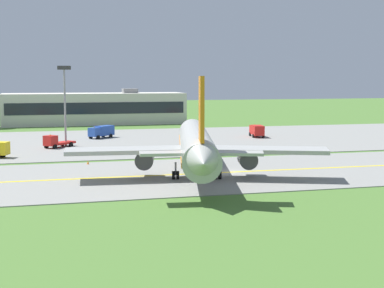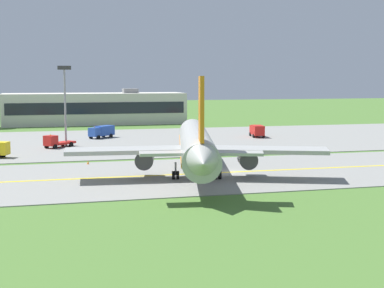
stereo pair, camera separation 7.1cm
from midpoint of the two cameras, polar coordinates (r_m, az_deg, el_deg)
The scene contains 11 objects.
ground_plane at distance 77.58m, azimuth 3.78°, elevation -2.83°, with size 500.00×500.00×0.00m, color #47702D.
taxiway_strip at distance 77.57m, azimuth 3.78°, elevation -2.79°, with size 240.00×28.00×0.10m, color gray.
apron_pad at distance 120.26m, azimuth 1.85°, elevation 0.51°, with size 140.00×52.00×0.10m, color gray.
taxiway_centreline at distance 77.56m, azimuth 3.78°, elevation -2.75°, with size 220.00×0.60×0.01m, color yellow.
airplane_lead at distance 73.18m, azimuth 0.44°, elevation -0.11°, with size 32.09×39.25×12.70m.
service_truck_baggage at distance 107.05m, azimuth -13.14°, elevation 0.21°, with size 5.99×5.96×2.59m.
service_truck_fuel at distance 124.20m, azimuth 6.37°, elevation 1.35°, with size 3.08×6.25×2.60m.
service_truck_catering at distance 122.70m, azimuth -8.79°, elevation 1.25°, with size 5.85×5.52×2.60m.
terminal_building at distance 161.24m, azimuth -9.42°, elevation 3.43°, with size 48.46×12.89×9.63m.
apron_light_mast at distance 108.44m, azimuth -12.28°, elevation 4.63°, with size 2.40×0.50×14.70m.
traffic_cone_near_edge at distance 85.80m, azimuth -10.09°, elevation -1.82°, with size 0.44×0.44×0.60m, color orange.
Camera 2 is at (-24.70, -72.47, 12.49)m, focal length 54.67 mm.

